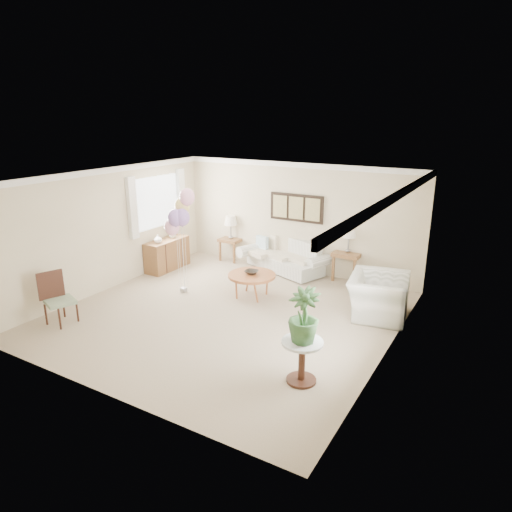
# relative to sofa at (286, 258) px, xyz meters

# --- Properties ---
(ground_plane) EXTENTS (6.00, 6.00, 0.00)m
(ground_plane) POSITION_rel_sofa_xyz_m (0.19, -2.86, -0.31)
(ground_plane) COLOR tan
(room_shell) EXTENTS (6.04, 6.04, 2.60)m
(room_shell) POSITION_rel_sofa_xyz_m (0.08, -2.77, 1.31)
(room_shell) COLOR beige
(room_shell) RESTS_ON ground
(wall_art_triptych) EXTENTS (1.35, 0.06, 0.65)m
(wall_art_triptych) POSITION_rel_sofa_xyz_m (0.19, 0.10, 1.24)
(wall_art_triptych) COLOR black
(wall_art_triptych) RESTS_ON ground
(sofa) EXTENTS (2.40, 1.43, 0.79)m
(sofa) POSITION_rel_sofa_xyz_m (0.00, 0.00, 0.00)
(sofa) COLOR white
(sofa) RESTS_ON ground
(end_table_left) EXTENTS (0.54, 0.49, 0.59)m
(end_table_left) POSITION_rel_sofa_xyz_m (-1.60, 0.02, 0.18)
(end_table_left) COLOR brown
(end_table_left) RESTS_ON ground
(end_table_right) EXTENTS (0.62, 0.56, 0.67)m
(end_table_right) POSITION_rel_sofa_xyz_m (1.51, 0.11, 0.25)
(end_table_right) COLOR brown
(end_table_right) RESTS_ON ground
(lamp_left) EXTENTS (0.33, 0.33, 0.59)m
(lamp_left) POSITION_rel_sofa_xyz_m (-1.60, 0.02, 0.73)
(lamp_left) COLOR gray
(lamp_left) RESTS_ON end_table_left
(lamp_right) EXTENTS (0.32, 0.32, 0.57)m
(lamp_right) POSITION_rel_sofa_xyz_m (1.51, 0.11, 0.80)
(lamp_right) COLOR gray
(lamp_right) RESTS_ON end_table_right
(coffee_table) EXTENTS (0.99, 0.99, 0.50)m
(coffee_table) POSITION_rel_sofa_xyz_m (0.14, -1.87, 0.15)
(coffee_table) COLOR #A5512B
(coffee_table) RESTS_ON ground
(decor_bowl) EXTENTS (0.30, 0.30, 0.07)m
(decor_bowl) POSITION_rel_sofa_xyz_m (0.12, -1.84, 0.22)
(decor_bowl) COLOR black
(decor_bowl) RESTS_ON coffee_table
(armchair) EXTENTS (1.23, 1.35, 0.78)m
(armchair) POSITION_rel_sofa_xyz_m (2.66, -1.46, 0.08)
(armchair) COLOR white
(armchair) RESTS_ON ground
(side_table) EXTENTS (0.59, 0.59, 0.64)m
(side_table) POSITION_rel_sofa_xyz_m (2.37, -4.22, 0.17)
(side_table) COLOR silver
(side_table) RESTS_ON ground
(potted_plant) EXTENTS (0.45, 0.45, 0.78)m
(potted_plant) POSITION_rel_sofa_xyz_m (2.37, -4.23, 0.72)
(potted_plant) COLOR #244C22
(potted_plant) RESTS_ON side_table
(accent_chair) EXTENTS (0.61, 0.61, 0.96)m
(accent_chair) POSITION_rel_sofa_xyz_m (-2.28, -4.69, 0.19)
(accent_chair) COLOR gray
(accent_chair) RESTS_ON ground
(credenza) EXTENTS (0.46, 1.20, 0.74)m
(credenza) POSITION_rel_sofa_xyz_m (-2.57, -1.36, 0.06)
(credenza) COLOR brown
(credenza) RESTS_ON ground
(vase_white) EXTENTS (0.23, 0.23, 0.20)m
(vase_white) POSITION_rel_sofa_xyz_m (-2.55, -1.68, 0.53)
(vase_white) COLOR white
(vase_white) RESTS_ON credenza
(vase_sage) EXTENTS (0.20, 0.20, 0.18)m
(vase_sage) POSITION_rel_sofa_xyz_m (-2.55, -1.15, 0.52)
(vase_sage) COLOR #ABB0A5
(vase_sage) RESTS_ON credenza
(balloon_cluster) EXTENTS (0.57, 0.61, 2.23)m
(balloon_cluster) POSITION_rel_sofa_xyz_m (-1.23, -2.40, 1.41)
(balloon_cluster) COLOR gray
(balloon_cluster) RESTS_ON ground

